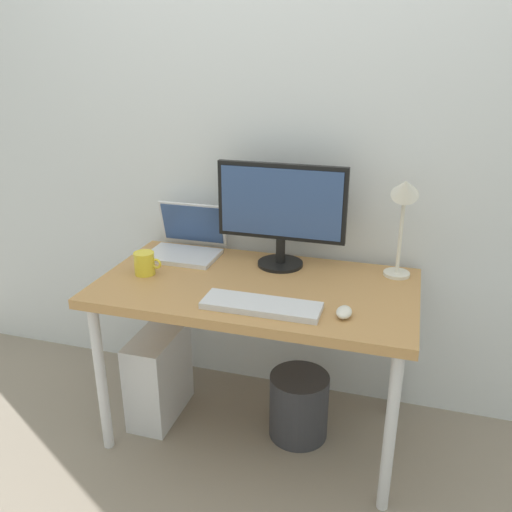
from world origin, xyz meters
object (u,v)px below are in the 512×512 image
object	(u,v)px
keyboard	(261,306)
wastebasket	(299,405)
laptop	(187,242)
computer_tower	(159,375)
monitor	(281,209)
coffee_mug	(145,263)
desk_lamp	(404,204)
desk	(256,298)
mouse	(344,312)

from	to	relation	value
keyboard	wastebasket	xyz separation A→B (m)	(0.11, 0.23, -0.59)
laptop	computer_tower	size ratio (longest dim) A/B	0.76
monitor	coffee_mug	xyz separation A→B (m)	(-0.52, -0.26, -0.21)
laptop	desk_lamp	bearing A→B (deg)	-1.03
desk	mouse	bearing A→B (deg)	-25.74
coffee_mug	monitor	bearing A→B (deg)	26.10
monitor	computer_tower	size ratio (longest dim) A/B	1.33
desk_lamp	mouse	bearing A→B (deg)	-111.89
mouse	keyboard	bearing A→B (deg)	-175.26
desk_lamp	keyboard	world-z (taller)	desk_lamp
monitor	mouse	xyz separation A→B (m)	(0.34, -0.40, -0.24)
keyboard	computer_tower	xyz separation A→B (m)	(-0.55, 0.19, -0.53)
keyboard	wastebasket	distance (m)	0.64
desk_lamp	desk	bearing A→B (deg)	-158.19
laptop	desk_lamp	xyz separation A→B (m)	(0.95, -0.02, 0.26)
monitor	keyboard	xyz separation A→B (m)	(0.04, -0.43, -0.25)
mouse	wastebasket	bearing A→B (deg)	132.64
desk_lamp	mouse	xyz separation A→B (m)	(-0.16, -0.40, -0.30)
desk	keyboard	world-z (taller)	keyboard
desk	mouse	xyz separation A→B (m)	(0.38, -0.18, 0.08)
keyboard	coffee_mug	distance (m)	0.59
computer_tower	mouse	bearing A→B (deg)	-11.24
mouse	wastebasket	world-z (taller)	mouse
coffee_mug	wastebasket	size ratio (longest dim) A/B	0.40
wastebasket	monitor	bearing A→B (deg)	126.70
coffee_mug	desk	bearing A→B (deg)	4.74
laptop	coffee_mug	world-z (taller)	laptop
monitor	desk_lamp	bearing A→B (deg)	0.08
monitor	coffee_mug	world-z (taller)	monitor
desk_lamp	wastebasket	xyz separation A→B (m)	(-0.35, -0.19, -0.90)
desk	desk_lamp	bearing A→B (deg)	21.81
mouse	wastebasket	distance (m)	0.66
mouse	coffee_mug	bearing A→B (deg)	170.44
desk	coffee_mug	world-z (taller)	coffee_mug
desk	monitor	world-z (taller)	monitor
laptop	wastebasket	size ratio (longest dim) A/B	1.07
coffee_mug	wastebasket	bearing A→B (deg)	5.51
monitor	computer_tower	distance (m)	0.96
monitor	computer_tower	xyz separation A→B (m)	(-0.51, -0.23, -0.78)
monitor	mouse	size ratio (longest dim) A/B	6.19
desk	keyboard	distance (m)	0.24
desk_lamp	computer_tower	world-z (taller)	desk_lamp
keyboard	monitor	bearing A→B (deg)	94.88
laptop	coffee_mug	distance (m)	0.28
laptop	mouse	xyz separation A→B (m)	(0.79, -0.42, -0.04)
laptop	mouse	size ratio (longest dim) A/B	3.56
desk_lamp	coffee_mug	xyz separation A→B (m)	(-1.02, -0.26, -0.27)
laptop	keyboard	xyz separation A→B (m)	(0.49, -0.44, -0.05)
monitor	keyboard	world-z (taller)	monitor
desk_lamp	mouse	distance (m)	0.53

